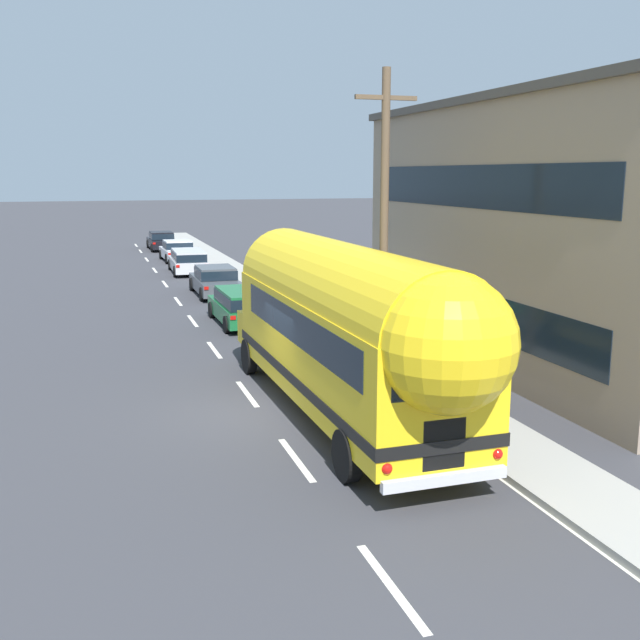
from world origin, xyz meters
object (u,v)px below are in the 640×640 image
object	(u,v)px
utility_pole	(384,218)
car_fifth	(161,240)
car_lead	(242,304)
car_third	(188,260)
car_second	(215,280)
painted_bus	(348,326)
car_fourth	(178,250)

from	to	relation	value
utility_pole	car_fifth	distance (m)	38.03
car_lead	car_third	bearing A→B (deg)	89.90
car_second	painted_bus	bearing A→B (deg)	-90.56
car_fourth	car_fifth	world-z (taller)	same
car_fourth	utility_pole	bearing A→B (deg)	-85.51
painted_bus	car_lead	bearing A→B (deg)	90.15
car_lead	car_third	xyz separation A→B (m)	(0.03, 15.61, 0.00)
utility_pole	car_fourth	bearing A→B (deg)	94.49
car_second	car_fifth	distance (m)	22.60
car_fifth	car_second	bearing A→B (deg)	-89.23
painted_bus	car_fifth	bearing A→B (deg)	90.16
car_second	car_third	world-z (taller)	same
car_second	car_fifth	size ratio (longest dim) A/B	1.00
utility_pole	painted_bus	size ratio (longest dim) A/B	0.67
painted_bus	car_second	bearing A→B (deg)	89.44
car_second	car_fourth	distance (m)	14.74
painted_bus	car_second	xyz separation A→B (m)	(0.19, 19.28, -1.56)
car_third	car_fifth	distance (m)	14.36
painted_bus	car_third	bearing A→B (deg)	90.01
utility_pole	car_second	distance (m)	15.78
utility_pole	car_third	bearing A→B (deg)	96.14
car_third	utility_pole	bearing A→B (deg)	-83.86
car_third	car_fifth	bearing A→B (deg)	90.44
painted_bus	car_fifth	world-z (taller)	painted_bus
car_fourth	car_third	bearing A→B (deg)	-91.47
utility_pole	car_second	xyz separation A→B (m)	(-2.32, 15.17, -3.68)
car_lead	car_second	size ratio (longest dim) A/B	0.98
utility_pole	painted_bus	bearing A→B (deg)	-121.41
car_third	car_lead	bearing A→B (deg)	-90.10
utility_pole	car_second	world-z (taller)	utility_pole
painted_bus	car_second	size ratio (longest dim) A/B	2.70
utility_pole	car_lead	bearing A→B (deg)	108.09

